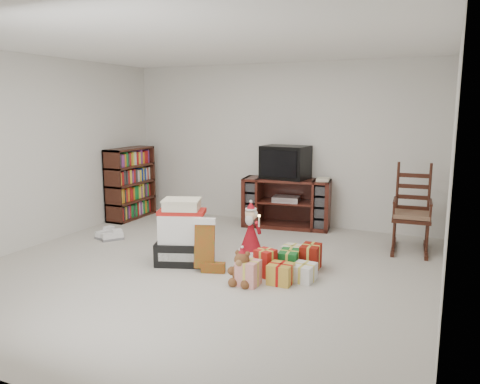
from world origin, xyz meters
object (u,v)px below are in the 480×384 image
(gift_cluster, at_px, (285,265))
(gift_pile, at_px, (182,236))
(santa_figurine, at_px, (251,233))
(bookshelf, at_px, (131,184))
(mrs_claus_figurine, at_px, (189,229))
(teddy_bear, at_px, (243,270))
(red_suitcase, at_px, (188,234))
(crt_television, at_px, (285,162))
(rocking_chair, at_px, (412,219))
(tv_stand, at_px, (286,203))
(sneaker_pair, at_px, (109,235))

(gift_cluster, bearing_deg, gift_pile, -175.76)
(santa_figurine, distance_m, gift_cluster, 0.90)
(bookshelf, bearing_deg, mrs_claus_figurine, -29.92)
(santa_figurine, bearing_deg, teddy_bear, -71.52)
(gift_pile, relative_size, santa_figurine, 1.13)
(red_suitcase, height_order, teddy_bear, red_suitcase)
(gift_pile, distance_m, crt_television, 2.31)
(gift_pile, xyz_separation_m, santa_figurine, (0.58, 0.70, -0.08))
(rocking_chair, bearing_deg, tv_stand, 162.76)
(teddy_bear, bearing_deg, tv_stand, 98.19)
(teddy_bear, distance_m, mrs_claus_figurine, 1.60)
(bookshelf, relative_size, red_suitcase, 2.18)
(teddy_bear, relative_size, sneaker_pair, 0.86)
(gift_pile, bearing_deg, mrs_claus_figurine, 94.65)
(teddy_bear, xyz_separation_m, gift_cluster, (0.31, 0.43, -0.04))
(tv_stand, relative_size, rocking_chair, 1.18)
(red_suitcase, bearing_deg, bookshelf, 159.73)
(gift_pile, xyz_separation_m, teddy_bear, (0.93, -0.34, -0.17))
(bookshelf, relative_size, sneaker_pair, 2.82)
(teddy_bear, distance_m, sneaker_pair, 2.54)
(gift_pile, xyz_separation_m, sneaker_pair, (-1.49, 0.46, -0.28))
(santa_figurine, relative_size, crt_television, 0.92)
(red_suitcase, relative_size, gift_cluster, 0.51)
(bookshelf, distance_m, santa_figurine, 2.75)
(bookshelf, height_order, gift_pile, bookshelf)
(santa_figurine, height_order, sneaker_pair, santa_figurine)
(gift_cluster, bearing_deg, mrs_claus_figurine, 159.25)
(sneaker_pair, bearing_deg, red_suitcase, 17.98)
(gift_pile, distance_m, mrs_claus_figurine, 0.76)
(red_suitcase, xyz_separation_m, gift_cluster, (1.40, -0.31, -0.11))
(gift_pile, height_order, gift_cluster, gift_pile)
(red_suitcase, distance_m, mrs_claus_figurine, 0.32)
(tv_stand, distance_m, red_suitcase, 1.87)
(santa_figurine, relative_size, mrs_claus_figurine, 1.21)
(gift_cluster, bearing_deg, red_suitcase, 167.44)
(teddy_bear, height_order, mrs_claus_figurine, mrs_claus_figurine)
(santa_figurine, distance_m, mrs_claus_figurine, 0.90)
(teddy_bear, xyz_separation_m, mrs_claus_figurine, (-1.24, 1.02, 0.05))
(santa_figurine, bearing_deg, rocking_chair, 28.22)
(tv_stand, bearing_deg, crt_television, 138.06)
(bookshelf, bearing_deg, tv_stand, 10.52)
(gift_pile, height_order, santa_figurine, gift_pile)
(gift_cluster, height_order, crt_television, crt_television)
(gift_pile, bearing_deg, crt_television, 55.99)
(santa_figurine, bearing_deg, gift_cluster, -42.48)
(mrs_claus_figurine, height_order, gift_cluster, mrs_claus_figurine)
(mrs_claus_figurine, bearing_deg, crt_television, 59.87)
(red_suitcase, distance_m, gift_cluster, 1.44)
(red_suitcase, distance_m, crt_television, 2.03)
(bookshelf, xyz_separation_m, santa_figurine, (2.57, -0.95, -0.31))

